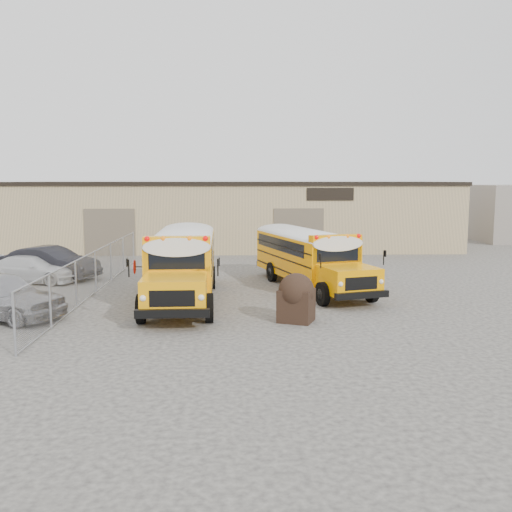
{
  "coord_description": "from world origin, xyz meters",
  "views": [
    {
      "loc": [
        0.04,
        -21.25,
        4.78
      ],
      "look_at": [
        0.85,
        2.6,
        1.6
      ],
      "focal_mm": 40.0,
      "sensor_mm": 36.0,
      "label": 1
    }
  ],
  "objects_px": {
    "tarp_bundle": "(296,297)",
    "car_white": "(32,269)",
    "school_bus_right": "(267,241)",
    "car_dark": "(50,263)",
    "school_bus_left": "(190,242)"
  },
  "relations": [
    {
      "from": "school_bus_left",
      "to": "car_white",
      "type": "bearing_deg",
      "value": -164.22
    },
    {
      "from": "tarp_bundle",
      "to": "car_white",
      "type": "xyz_separation_m",
      "value": [
        -11.64,
        7.85,
        -0.22
      ]
    },
    {
      "from": "tarp_bundle",
      "to": "car_white",
      "type": "relative_size",
      "value": 0.38
    },
    {
      "from": "car_dark",
      "to": "school_bus_left",
      "type": "bearing_deg",
      "value": -61.53
    },
    {
      "from": "car_white",
      "to": "school_bus_left",
      "type": "bearing_deg",
      "value": -63.28
    },
    {
      "from": "school_bus_left",
      "to": "tarp_bundle",
      "type": "relative_size",
      "value": 5.9
    },
    {
      "from": "school_bus_left",
      "to": "tarp_bundle",
      "type": "xyz_separation_m",
      "value": [
        4.36,
        -9.9,
        -0.8
      ]
    },
    {
      "from": "tarp_bundle",
      "to": "school_bus_left",
      "type": "bearing_deg",
      "value": 113.78
    },
    {
      "from": "school_bus_right",
      "to": "car_dark",
      "type": "bearing_deg",
      "value": -165.68
    },
    {
      "from": "school_bus_right",
      "to": "car_dark",
      "type": "distance_m",
      "value": 11.06
    },
    {
      "from": "school_bus_left",
      "to": "car_white",
      "type": "height_order",
      "value": "school_bus_left"
    },
    {
      "from": "school_bus_right",
      "to": "car_dark",
      "type": "relative_size",
      "value": 1.93
    },
    {
      "from": "school_bus_right",
      "to": "car_dark",
      "type": "height_order",
      "value": "school_bus_right"
    },
    {
      "from": "car_dark",
      "to": "car_white",
      "type": "bearing_deg",
      "value": 167.42
    },
    {
      "from": "tarp_bundle",
      "to": "school_bus_right",
      "type": "bearing_deg",
      "value": 91.83
    }
  ]
}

